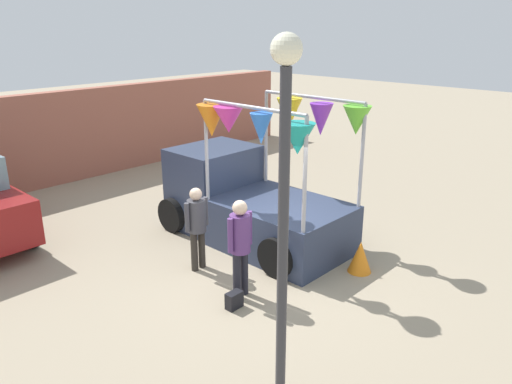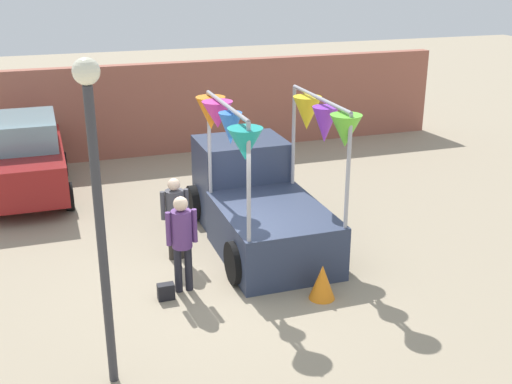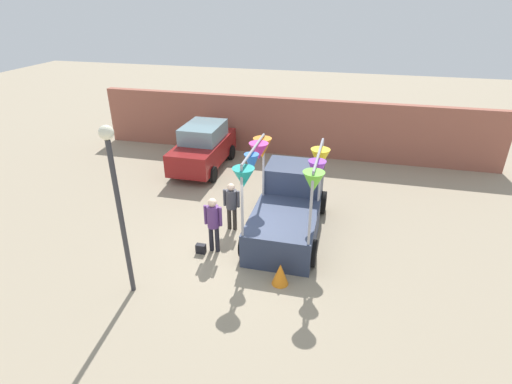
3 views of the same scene
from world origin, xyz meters
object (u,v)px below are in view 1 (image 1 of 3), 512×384
object	(u,v)px
person_customer	(240,239)
folded_kite_bundle_tangerine	(360,257)
vendor_truck	(246,195)
street_lamp	(284,185)
handbag	(234,300)
person_vendor	(197,221)

from	to	relation	value
person_customer	folded_kite_bundle_tangerine	bearing A→B (deg)	-25.14
vendor_truck	person_customer	world-z (taller)	vendor_truck
person_customer	street_lamp	distance (m)	3.10
handbag	person_customer	bearing A→B (deg)	29.74
vendor_truck	person_customer	size ratio (longest dim) A/B	2.44
street_lamp	vendor_truck	bearing A→B (deg)	49.01
vendor_truck	folded_kite_bundle_tangerine	size ratio (longest dim) A/B	6.95
vendor_truck	person_vendor	distance (m)	1.77
street_lamp	folded_kite_bundle_tangerine	distance (m)	4.49
person_customer	person_vendor	xyz separation A→B (m)	(0.15, 1.27, -0.08)
folded_kite_bundle_tangerine	street_lamp	bearing A→B (deg)	-162.53
vendor_truck	person_vendor	world-z (taller)	vendor_truck
vendor_truck	folded_kite_bundle_tangerine	distance (m)	2.77
vendor_truck	handbag	xyz separation A→B (m)	(-2.21, -1.89, -0.79)
folded_kite_bundle_tangerine	handbag	bearing A→B (deg)	162.15
person_vendor	street_lamp	distance (m)	4.16
vendor_truck	street_lamp	world-z (taller)	street_lamp
folded_kite_bundle_tangerine	person_vendor	bearing A→B (deg)	131.07
person_customer	street_lamp	bearing A→B (deg)	-124.26
person_vendor	street_lamp	world-z (taller)	street_lamp
person_customer	handbag	distance (m)	0.98
handbag	street_lamp	xyz separation A→B (m)	(-1.09, -1.92, 2.64)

